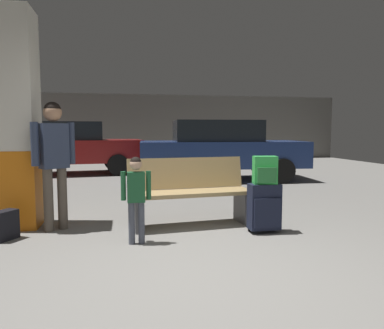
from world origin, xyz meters
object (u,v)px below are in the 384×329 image
(parked_car_far, at_px, (68,146))
(bench, at_px, (190,192))
(parked_car_near, at_px, (220,148))
(adult, at_px, (54,152))
(backpack_bright, at_px, (265,170))
(suitcase, at_px, (264,207))
(structural_pillar, at_px, (14,121))
(child, at_px, (136,191))
(backpack_dark_floor, at_px, (4,226))

(parked_car_far, bearing_deg, bench, -68.80)
(parked_car_near, bearing_deg, adult, -127.83)
(bench, distance_m, backpack_bright, 1.05)
(suitcase, relative_size, parked_car_near, 0.14)
(structural_pillar, bearing_deg, adult, -28.13)
(parked_car_near, bearing_deg, child, -114.73)
(backpack_dark_floor, bearing_deg, adult, 33.07)
(backpack_bright, xyz_separation_m, parked_car_far, (-3.28, 6.84, 0.03))
(structural_pillar, distance_m, backpack_dark_floor, 1.36)
(suitcase, distance_m, backpack_dark_floor, 3.06)
(bench, bearing_deg, parked_car_near, 69.89)
(backpack_bright, distance_m, adult, 2.62)
(backpack_bright, distance_m, parked_car_far, 7.59)
(suitcase, distance_m, backpack_bright, 0.45)
(backpack_dark_floor, height_order, parked_car_near, parked_car_near)
(structural_pillar, bearing_deg, parked_car_near, 46.02)
(parked_car_far, bearing_deg, child, -76.25)
(structural_pillar, xyz_separation_m, backpack_dark_floor, (0.01, -0.61, -1.21))
(parked_car_near, bearing_deg, backpack_bright, -98.59)
(suitcase, bearing_deg, parked_car_far, 115.59)
(suitcase, bearing_deg, parked_car_near, 81.42)
(suitcase, height_order, child, child)
(suitcase, relative_size, backpack_bright, 1.78)
(backpack_bright, bearing_deg, adult, 166.86)
(structural_pillar, bearing_deg, parked_car_far, 92.05)
(structural_pillar, distance_m, backpack_bright, 3.24)
(bench, height_order, parked_car_far, parked_car_far)
(suitcase, height_order, backpack_bright, backpack_bright)
(bench, distance_m, parked_car_near, 4.54)
(adult, height_order, parked_car_far, adult)
(child, distance_m, adult, 1.30)
(bench, height_order, suitcase, bench)
(structural_pillar, height_order, adult, structural_pillar)
(child, bearing_deg, adult, 142.24)
(parked_car_near, bearing_deg, structural_pillar, -133.98)
(bench, distance_m, parked_car_far, 6.77)
(backpack_dark_floor, bearing_deg, bench, 7.30)
(adult, xyz_separation_m, backpack_dark_floor, (-0.51, -0.33, -0.83))
(bench, xyz_separation_m, backpack_dark_floor, (-2.22, -0.28, -0.28))
(adult, height_order, parked_car_near, adult)
(suitcase, bearing_deg, child, -173.94)
(suitcase, bearing_deg, adult, 166.87)
(child, bearing_deg, bench, 44.31)
(child, relative_size, backpack_dark_floor, 2.85)
(bench, xyz_separation_m, adult, (-1.71, 0.05, 0.55))
(structural_pillar, relative_size, backpack_dark_floor, 8.18)
(bench, distance_m, suitcase, 1.00)
(backpack_bright, bearing_deg, parked_car_far, 115.58)
(structural_pillar, relative_size, parked_car_far, 0.65)
(backpack_dark_floor, bearing_deg, structural_pillar, 91.29)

